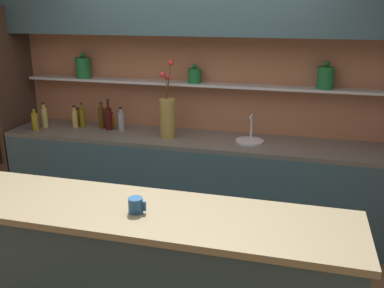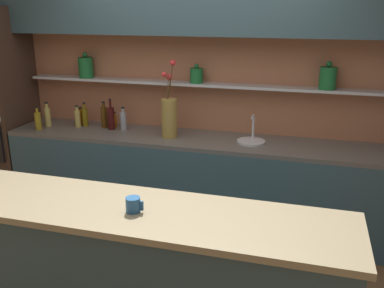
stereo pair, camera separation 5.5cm
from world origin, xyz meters
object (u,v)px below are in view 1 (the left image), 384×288
(bottle_oil_7, at_px, (35,121))
(bottle_spirit_8, at_px, (121,121))
(bottle_wine_4, at_px, (109,118))
(coffee_mug, at_px, (136,205))
(bottle_spirit_0, at_px, (44,117))
(flower_vase, at_px, (167,116))
(bottle_sauce_5, at_px, (78,118))
(bottle_oil_2, at_px, (82,117))
(bottle_spirit_1, at_px, (102,117))
(bottle_sauce_3, at_px, (112,121))
(bottle_spirit_6, at_px, (75,118))
(sink_fixture, at_px, (250,139))

(bottle_oil_7, distance_m, bottle_spirit_8, 0.88)
(bottle_wine_4, distance_m, coffee_mug, 2.12)
(bottle_spirit_0, xyz_separation_m, bottle_wine_4, (0.70, 0.08, 0.01))
(flower_vase, distance_m, bottle_spirit_8, 0.56)
(bottle_sauce_5, xyz_separation_m, bottle_oil_7, (-0.33, -0.29, 0.01))
(bottle_oil_2, bearing_deg, flower_vase, -7.45)
(bottle_spirit_8, bearing_deg, bottle_wine_4, -170.81)
(bottle_spirit_1, distance_m, bottle_oil_7, 0.68)
(bottle_spirit_1, bearing_deg, bottle_oil_2, -178.50)
(bottle_spirit_1, distance_m, bottle_wine_4, 0.12)
(bottle_spirit_0, distance_m, coffee_mug, 2.49)
(bottle_sauce_5, bearing_deg, bottle_spirit_1, -6.14)
(bottle_spirit_1, distance_m, bottle_sauce_3, 0.12)
(bottle_spirit_6, bearing_deg, bottle_spirit_8, 3.04)
(sink_fixture, relative_size, bottle_spirit_0, 1.01)
(bottle_oil_7, relative_size, bottle_spirit_8, 1.01)
(flower_vase, relative_size, bottle_wine_4, 2.29)
(bottle_spirit_1, bearing_deg, coffee_mug, -58.84)
(bottle_spirit_8, bearing_deg, bottle_sauce_3, 151.07)
(bottle_sauce_3, bearing_deg, coffee_mug, -61.54)
(bottle_wine_4, bearing_deg, flower_vase, -7.34)
(coffee_mug, bearing_deg, bottle_spirit_1, 121.16)
(flower_vase, relative_size, sink_fixture, 2.80)
(flower_vase, bearing_deg, bottle_wine_4, 172.66)
(bottle_sauce_3, relative_size, bottle_sauce_5, 0.84)
(sink_fixture, bearing_deg, bottle_oil_2, 177.08)
(bottle_spirit_6, relative_size, bottle_spirit_8, 0.97)
(flower_vase, height_order, bottle_spirit_1, flower_vase)
(bottle_spirit_0, height_order, bottle_oil_7, bottle_spirit_0)
(bottle_wine_4, distance_m, bottle_spirit_6, 0.39)
(bottle_oil_2, xyz_separation_m, bottle_sauce_5, (-0.07, 0.04, -0.02))
(bottle_spirit_1, bearing_deg, flower_vase, -10.00)
(bottle_sauce_5, height_order, bottle_oil_7, bottle_oil_7)
(sink_fixture, xyz_separation_m, bottle_spirit_0, (-2.16, -0.03, 0.08))
(sink_fixture, xyz_separation_m, bottle_oil_7, (-2.19, -0.16, 0.07))
(flower_vase, height_order, bottle_oil_7, flower_vase)
(bottle_sauce_3, xyz_separation_m, bottle_oil_7, (-0.72, -0.30, 0.03))
(bottle_sauce_5, bearing_deg, bottle_wine_4, -11.59)
(bottle_oil_2, bearing_deg, coffee_mug, -54.10)
(bottle_oil_7, height_order, coffee_mug, bottle_oil_7)
(bottle_oil_2, xyz_separation_m, bottle_sauce_3, (0.32, 0.05, -0.04))
(bottle_sauce_3, height_order, bottle_sauce_5, bottle_sauce_5)
(bottle_sauce_3, relative_size, bottle_wine_4, 0.50)
(bottle_wine_4, relative_size, bottle_sauce_5, 1.68)
(flower_vase, height_order, bottle_spirit_6, flower_vase)
(sink_fixture, bearing_deg, bottle_spirit_0, -179.23)
(flower_vase, relative_size, bottle_spirit_1, 2.68)
(sink_fixture, xyz_separation_m, bottle_wine_4, (-1.46, 0.05, 0.10))
(bottle_spirit_1, distance_m, bottle_sauce_5, 0.30)
(bottle_spirit_1, relative_size, bottle_wine_4, 0.85)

